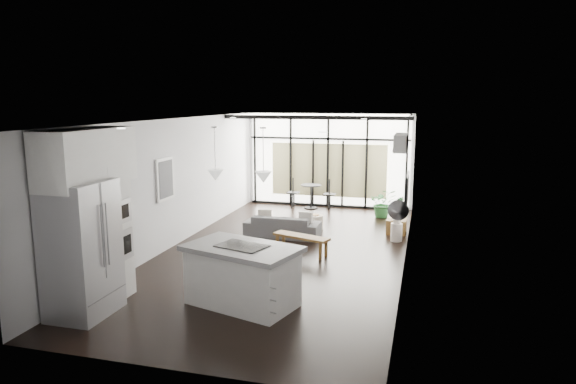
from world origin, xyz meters
The scene contains 27 objects.
floor centered at (0.00, 0.00, 0.00)m, with size 5.00×10.00×0.00m, color black.
ceiling centered at (0.00, 0.00, 2.80)m, with size 5.00×10.00×0.00m, color silver.
wall_left centered at (-2.50, 0.00, 1.40)m, with size 0.02×10.00×2.80m, color silver.
wall_right centered at (2.50, 0.00, 1.40)m, with size 0.02×10.00×2.80m, color silver.
wall_back centered at (0.00, 5.00, 1.40)m, with size 5.00×0.02×2.80m, color silver.
wall_front centered at (0.00, -5.00, 1.40)m, with size 5.00×0.02×2.80m, color silver.
glazing centered at (0.00, 4.88, 1.40)m, with size 5.00×0.20×2.80m, color black.
skylight centered at (0.00, 4.00, 2.77)m, with size 4.70×1.90×0.06m, color silver.
neighbour_building centered at (0.00, 4.95, 1.10)m, with size 3.50×0.02×1.60m, color #CAC188.
island centered at (0.12, -2.89, 0.48)m, with size 1.76×1.04×0.96m, color silver.
cooktop centered at (0.12, -2.89, 0.97)m, with size 0.75×0.50×0.01m, color black.
fridge centered at (-2.06, -3.85, 1.02)m, with size 0.79×0.98×2.04m, color #97979B.
appliance_column centered at (-2.09, -3.15, 1.10)m, with size 0.57×0.60×2.20m, color silver.
upper_cabinets centered at (-2.12, -3.50, 2.35)m, with size 0.62×1.75×0.86m, color silver.
pendant_left centered at (-0.40, -2.65, 2.02)m, with size 0.26×0.26×0.18m, color silver.
pendant_right centered at (0.40, -2.65, 2.02)m, with size 0.26×0.26×0.18m, color silver.
sofa centered at (-0.38, 1.21, 0.35)m, with size 1.77×0.52×0.69m, color #4B4B4D.
console_bench centered at (0.38, -0.03, 0.20)m, with size 1.25×0.31×0.40m, color brown.
pouf centered at (0.20, 2.09, 0.18)m, with size 0.45×0.45×0.36m, color beige.
crate centered at (2.21, 2.19, 0.18)m, with size 0.46×0.46×0.35m, color brown.
plant_tall centered at (1.74, 3.87, 0.31)m, with size 0.71×0.79×0.62m, color #2A672F.
plant_crate centered at (2.21, 2.19, 0.48)m, with size 0.31×0.57×0.25m, color #2A672F.
milk_can centered at (2.25, 1.51, 0.26)m, with size 0.27×0.27×0.52m, color beige.
bistro_set centered at (-0.42, 4.49, 0.37)m, with size 1.52×0.61×0.73m, color black.
tv centered at (2.46, 1.00, 1.30)m, with size 0.05×1.10×0.65m, color black.
ac_unit centered at (2.38, -0.80, 2.45)m, with size 0.22×0.90×0.30m, color silver.
framed_art centered at (-2.47, -0.50, 1.55)m, with size 0.04×0.70×0.90m, color black.
Camera 1 is at (2.81, -10.13, 3.22)m, focal length 32.00 mm.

